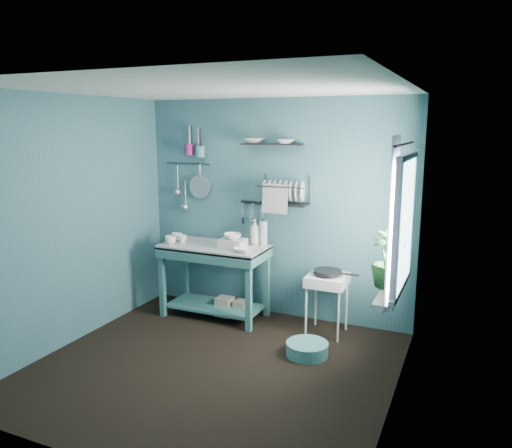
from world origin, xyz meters
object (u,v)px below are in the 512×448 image
at_px(work_counter, 215,281).
at_px(hotplate_stand, 327,304).
at_px(mug_right, 177,237).
at_px(soap_bottle, 255,232).
at_px(utensil_cup_teal, 200,152).
at_px(potted_plant, 388,259).
at_px(floor_basin, 307,349).
at_px(utensil_cup_magenta, 189,149).
at_px(wash_tub, 233,243).
at_px(storage_tin_large, 225,307).
at_px(frying_pan, 328,272).
at_px(mug_mid, 183,239).
at_px(storage_tin_small, 241,309).
at_px(colander, 200,187).
at_px(dish_rack, 284,190).
at_px(mug_left, 171,240).
at_px(water_bottle, 263,233).

height_order(work_counter, hotplate_stand, work_counter).
xyz_separation_m(mug_right, soap_bottle, (0.92, 0.20, 0.10)).
xyz_separation_m(utensil_cup_teal, potted_plant, (2.38, -0.96, -0.81)).
bearing_deg(floor_basin, potted_plant, -9.05).
xyz_separation_m(utensil_cup_magenta, floor_basin, (1.79, -0.85, -1.85)).
bearing_deg(mug_right, utensil_cup_magenta, 86.22).
relative_size(work_counter, mug_right, 9.79).
bearing_deg(wash_tub, storage_tin_large, 154.98).
relative_size(hotplate_stand, frying_pan, 2.17).
distance_m(mug_mid, mug_right, 0.13).
distance_m(frying_pan, storage_tin_large, 1.36).
relative_size(frying_pan, storage_tin_small, 1.50).
xyz_separation_m(hotplate_stand, utensil_cup_teal, (-1.66, 0.26, 1.57)).
bearing_deg(potted_plant, colander, 157.65).
relative_size(dish_rack, storage_tin_small, 2.75).
bearing_deg(hotplate_stand, wash_tub, -177.72).
height_order(wash_tub, dish_rack, dish_rack).
relative_size(work_counter, storage_tin_large, 5.47).
distance_m(soap_bottle, hotplate_stand, 1.15).
height_order(work_counter, storage_tin_small, work_counter).
bearing_deg(hotplate_stand, floor_basin, -92.88).
relative_size(work_counter, frying_pan, 4.01).
bearing_deg(utensil_cup_teal, floor_basin, -27.22).
height_order(potted_plant, storage_tin_large, potted_plant).
height_order(mug_mid, utensil_cup_magenta, utensil_cup_magenta).
bearing_deg(frying_pan, utensil_cup_teal, 171.13).
distance_m(mug_mid, floor_basin, 1.95).
bearing_deg(floor_basin, utensil_cup_teal, 152.78).
distance_m(work_counter, storage_tin_small, 0.45).
xyz_separation_m(hotplate_stand, storage_tin_small, (-1.03, 0.04, -0.22)).
distance_m(work_counter, mug_right, 0.69).
bearing_deg(storage_tin_small, utensil_cup_magenta, 164.20).
height_order(hotplate_stand, frying_pan, frying_pan).
bearing_deg(wash_tub, colander, 150.24).
relative_size(soap_bottle, utensil_cup_magenta, 2.30).
bearing_deg(wash_tub, potted_plant, -19.62).
relative_size(mug_right, hotplate_stand, 0.19).
bearing_deg(utensil_cup_teal, hotplate_stand, -8.87).
distance_m(mug_left, storage_tin_small, 1.14).
bearing_deg(frying_pan, water_bottle, 167.59).
distance_m(mug_mid, utensil_cup_teal, 1.06).
height_order(mug_mid, frying_pan, mug_mid).
bearing_deg(utensil_cup_teal, work_counter, -42.30).
distance_m(frying_pan, utensil_cup_magenta, 2.21).
xyz_separation_m(wash_tub, frying_pan, (1.08, 0.06, -0.22)).
relative_size(hotplate_stand, storage_tin_large, 2.95).
bearing_deg(storage_tin_large, floor_basin, -26.11).
height_order(wash_tub, storage_tin_small, wash_tub).
bearing_deg(mug_mid, utensil_cup_teal, 82.20).
bearing_deg(potted_plant, work_counter, 162.11).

